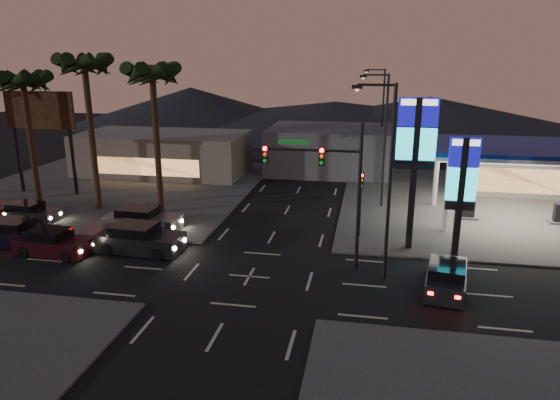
% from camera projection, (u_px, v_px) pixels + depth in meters
% --- Properties ---
extents(ground, '(140.00, 140.00, 0.00)m').
position_uv_depth(ground, '(249.00, 276.00, 26.34)').
color(ground, black).
rests_on(ground, ground).
extents(corner_lot_ne, '(24.00, 24.00, 0.12)m').
position_uv_depth(corner_lot_ne, '(499.00, 205.00, 38.67)').
color(corner_lot_ne, '#47443F').
rests_on(corner_lot_ne, ground).
extents(corner_lot_nw, '(24.00, 24.00, 0.12)m').
position_uv_depth(corner_lot_nw, '(117.00, 187.00, 44.21)').
color(corner_lot_nw, '#47443F').
rests_on(corner_lot_nw, ground).
extents(gas_station, '(12.20, 8.20, 5.47)m').
position_uv_depth(gas_station, '(522.00, 151.00, 33.50)').
color(gas_station, silver).
rests_on(gas_station, ground).
extents(convenience_store, '(10.00, 6.00, 4.00)m').
position_uv_depth(convenience_store, '(513.00, 168.00, 42.51)').
color(convenience_store, '#726B5B').
rests_on(convenience_store, ground).
extents(pylon_sign_tall, '(2.20, 0.35, 9.00)m').
position_uv_depth(pylon_sign_tall, '(416.00, 144.00, 28.29)').
color(pylon_sign_tall, black).
rests_on(pylon_sign_tall, ground).
extents(pylon_sign_short, '(1.60, 0.35, 7.00)m').
position_uv_depth(pylon_sign_short, '(462.00, 180.00, 27.39)').
color(pylon_sign_short, black).
rests_on(pylon_sign_short, ground).
extents(traffic_signal_mast, '(6.10, 0.39, 8.00)m').
position_uv_depth(traffic_signal_mast, '(326.00, 175.00, 26.12)').
color(traffic_signal_mast, black).
rests_on(traffic_signal_mast, ground).
extents(pedestal_signal, '(0.32, 0.39, 4.30)m').
position_uv_depth(pedestal_signal, '(361.00, 194.00, 31.17)').
color(pedestal_signal, black).
rests_on(pedestal_signal, ground).
extents(streetlight_near, '(2.14, 0.25, 10.00)m').
position_uv_depth(streetlight_near, '(386.00, 172.00, 24.52)').
color(streetlight_near, black).
rests_on(streetlight_near, ground).
extents(streetlight_mid, '(2.14, 0.25, 10.00)m').
position_uv_depth(streetlight_mid, '(383.00, 133.00, 36.80)').
color(streetlight_mid, black).
rests_on(streetlight_mid, ground).
extents(streetlight_far, '(2.14, 0.25, 10.00)m').
position_uv_depth(streetlight_far, '(381.00, 113.00, 50.03)').
color(streetlight_far, black).
rests_on(streetlight_far, ground).
extents(palm_a, '(4.41, 4.41, 10.86)m').
position_uv_depth(palm_a, '(153.00, 83.00, 34.25)').
color(palm_a, black).
rests_on(palm_a, ground).
extents(palm_b, '(4.41, 4.41, 11.46)m').
position_uv_depth(palm_b, '(85.00, 74.00, 34.97)').
color(palm_b, black).
rests_on(palm_b, ground).
extents(palm_c, '(4.41, 4.41, 10.26)m').
position_uv_depth(palm_c, '(24.00, 89.00, 36.14)').
color(palm_c, black).
rests_on(palm_c, ground).
extents(billboard, '(6.00, 0.30, 8.50)m').
position_uv_depth(billboard, '(40.00, 118.00, 40.41)').
color(billboard, black).
rests_on(billboard, ground).
extents(building_far_west, '(16.00, 8.00, 4.00)m').
position_uv_depth(building_far_west, '(164.00, 153.00, 49.00)').
color(building_far_west, '#726B5B').
rests_on(building_far_west, ground).
extents(building_far_mid, '(12.00, 9.00, 4.40)m').
position_uv_depth(building_far_mid, '(330.00, 149.00, 49.95)').
color(building_far_mid, '#4C4C51').
rests_on(building_far_mid, ground).
extents(hill_left, '(40.00, 40.00, 6.00)m').
position_uv_depth(hill_left, '(191.00, 105.00, 86.52)').
color(hill_left, black).
rests_on(hill_left, ground).
extents(hill_right, '(50.00, 50.00, 5.00)m').
position_uv_depth(hill_right, '(429.00, 112.00, 79.74)').
color(hill_right, black).
rests_on(hill_right, ground).
extents(hill_center, '(60.00, 60.00, 4.00)m').
position_uv_depth(hill_center, '(335.00, 114.00, 82.47)').
color(hill_center, black).
rests_on(hill_center, ground).
extents(car_lane_a_front, '(5.28, 2.45, 1.69)m').
position_uv_depth(car_lane_a_front, '(139.00, 239.00, 29.48)').
color(car_lane_a_front, black).
rests_on(car_lane_a_front, ground).
extents(car_lane_a_mid, '(4.68, 2.22, 1.49)m').
position_uv_depth(car_lane_a_mid, '(53.00, 243.00, 29.16)').
color(car_lane_a_mid, black).
rests_on(car_lane_a_mid, ground).
extents(car_lane_a_rear, '(5.06, 2.34, 1.62)m').
position_uv_depth(car_lane_a_rear, '(14.00, 233.00, 30.53)').
color(car_lane_a_rear, black).
rests_on(car_lane_a_rear, ground).
extents(car_lane_b_front, '(5.09, 2.30, 1.63)m').
position_uv_depth(car_lane_b_front, '(142.00, 220.00, 32.94)').
color(car_lane_b_front, '#5C5B5E').
rests_on(car_lane_b_front, ground).
extents(car_lane_b_mid, '(4.28, 1.93, 1.37)m').
position_uv_depth(car_lane_b_mid, '(29.00, 213.00, 34.90)').
color(car_lane_b_mid, black).
rests_on(car_lane_b_mid, ground).
extents(suv_station, '(2.58, 4.62, 1.46)m').
position_uv_depth(suv_station, '(446.00, 277.00, 24.67)').
color(suv_station, black).
rests_on(suv_station, ground).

